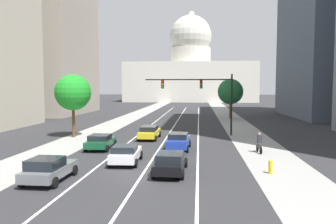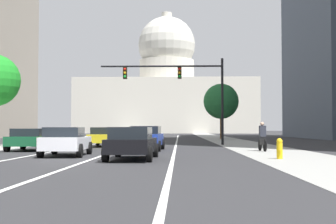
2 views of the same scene
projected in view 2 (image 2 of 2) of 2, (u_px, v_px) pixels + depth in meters
ground_plane at (151, 139)px, 59.12m from camera, size 400.00×400.00×0.00m
sidewalk_left at (73, 139)px, 54.36m from camera, size 4.40×130.00×0.01m
sidewalk_right at (224, 140)px, 53.89m from camera, size 4.40×130.00×0.01m
lane_stripe_left at (106, 142)px, 44.23m from camera, size 0.16×90.00×0.01m
lane_stripe_center at (141, 142)px, 44.13m from camera, size 0.16×90.00×0.01m
lane_stripe_right at (177, 142)px, 44.04m from camera, size 0.16×90.00×0.01m
capitol_building at (167, 92)px, 130.75m from camera, size 50.48×22.60×35.30m
car_yellow at (105, 136)px, 33.10m from camera, size 2.04×4.78×1.42m
car_green at (31, 139)px, 27.01m from camera, size 2.14×4.10×1.33m
car_black at (132, 143)px, 19.23m from camera, size 2.07×4.59×1.39m
car_blue at (146, 138)px, 27.30m from camera, size 2.16×4.14×1.48m
car_white at (66, 141)px, 21.72m from camera, size 2.15×4.13×1.39m
traffic_signal_mast at (183, 83)px, 36.59m from camera, size 10.04×0.39×7.05m
fire_hydrant at (280, 148)px, 19.52m from camera, size 0.26×0.35×0.91m
cyclist at (262, 137)px, 26.26m from camera, size 0.39×1.70×1.72m
street_tree_near_right at (221, 101)px, 57.07m from camera, size 4.49×4.49×7.04m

